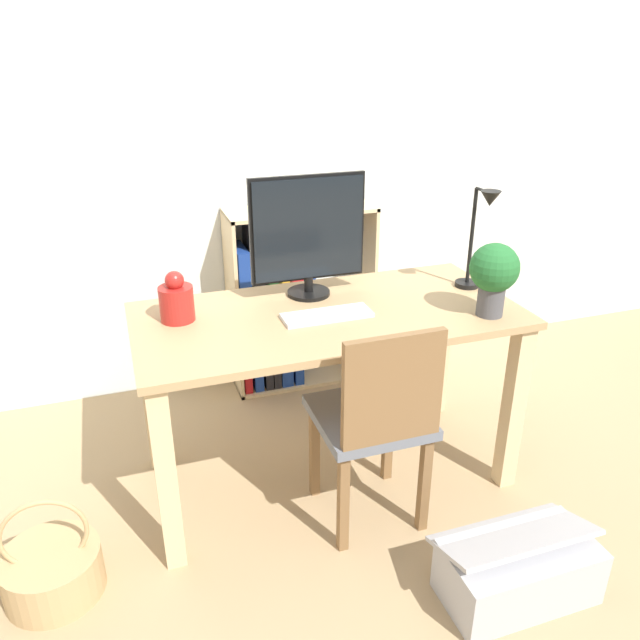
% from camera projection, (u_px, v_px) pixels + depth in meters
% --- Properties ---
extents(ground_plane, '(10.00, 10.00, 0.00)m').
position_uv_depth(ground_plane, '(327.00, 472.00, 2.72)').
color(ground_plane, tan).
extents(wall_back, '(8.00, 0.05, 2.60)m').
position_uv_depth(wall_back, '(260.00, 133.00, 3.05)').
color(wall_back, silver).
rests_on(wall_back, ground_plane).
extents(desk, '(1.48, 0.71, 0.76)m').
position_uv_depth(desk, '(328.00, 343.00, 2.46)').
color(desk, tan).
rests_on(desk, ground_plane).
extents(monitor, '(0.47, 0.17, 0.49)m').
position_uv_depth(monitor, '(308.00, 232.00, 2.46)').
color(monitor, black).
rests_on(monitor, desk).
extents(keyboard, '(0.34, 0.12, 0.02)m').
position_uv_depth(keyboard, '(327.00, 315.00, 2.36)').
color(keyboard, silver).
rests_on(keyboard, desk).
extents(vase, '(0.13, 0.13, 0.19)m').
position_uv_depth(vase, '(176.00, 300.00, 2.31)').
color(vase, '#B2231E').
rests_on(vase, desk).
extents(desk_lamp, '(0.10, 0.19, 0.43)m').
position_uv_depth(desk_lamp, '(480.00, 230.00, 2.50)').
color(desk_lamp, black).
rests_on(desk_lamp, desk).
extents(potted_plant, '(0.19, 0.19, 0.28)m').
position_uv_depth(potted_plant, '(494.00, 273.00, 2.31)').
color(potted_plant, '#4C4C51').
rests_on(potted_plant, desk).
extents(chair, '(0.40, 0.40, 0.86)m').
position_uv_depth(chair, '(376.00, 417.00, 2.25)').
color(chair, slate).
rests_on(chair, ground_plane).
extents(bookshelf, '(0.75, 0.28, 0.96)m').
position_uv_depth(bookshelf, '(281.00, 301.00, 3.26)').
color(bookshelf, '#D8BC8C').
rests_on(bookshelf, ground_plane).
extents(basket, '(0.33, 0.33, 0.38)m').
position_uv_depth(basket, '(52.00, 570.00, 2.10)').
color(basket, tan).
rests_on(basket, ground_plane).
extents(storage_box, '(0.52, 0.31, 0.27)m').
position_uv_depth(storage_box, '(518.00, 569.00, 2.08)').
color(storage_box, '#B2B2B7').
rests_on(storage_box, ground_plane).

